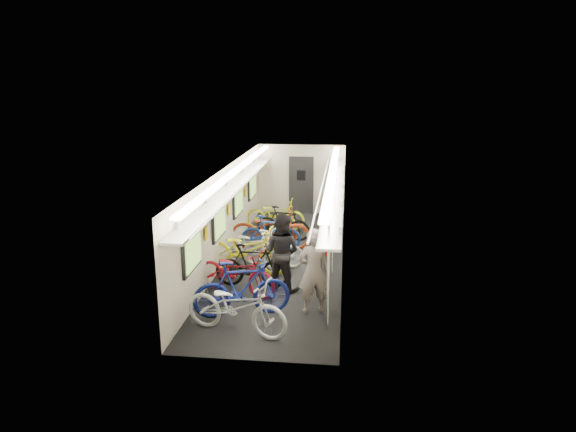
% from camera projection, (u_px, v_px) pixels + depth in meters
% --- Properties ---
extents(train_car_shell, '(10.00, 10.00, 10.00)m').
position_uv_depth(train_car_shell, '(274.00, 191.00, 13.64)').
color(train_car_shell, black).
rests_on(train_car_shell, ground).
extents(bicycle_0, '(2.13, 1.23, 1.06)m').
position_uv_depth(bicycle_0, '(236.00, 306.00, 9.32)').
color(bicycle_0, silver).
rests_on(bicycle_0, ground).
extents(bicycle_1, '(1.99, 1.08, 1.15)m').
position_uv_depth(bicycle_1, '(242.00, 289.00, 10.00)').
color(bicycle_1, navy).
rests_on(bicycle_1, ground).
extents(bicycle_2, '(2.04, 1.32, 1.01)m').
position_uv_depth(bicycle_2, '(236.00, 272.00, 11.07)').
color(bicycle_2, maroon).
rests_on(bicycle_2, ground).
extents(bicycle_3, '(1.68, 0.48, 1.01)m').
position_uv_depth(bicycle_3, '(252.00, 266.00, 11.46)').
color(bicycle_3, black).
rests_on(bicycle_3, ground).
extents(bicycle_4, '(2.26, 1.12, 1.14)m').
position_uv_depth(bicycle_4, '(245.00, 250.00, 12.32)').
color(bicycle_4, yellow).
rests_on(bicycle_4, ground).
extents(bicycle_5, '(1.61, 0.61, 0.94)m').
position_uv_depth(bicycle_5, '(273.00, 249.00, 12.71)').
color(bicycle_5, silver).
rests_on(bicycle_5, ground).
extents(bicycle_6, '(1.99, 1.37, 0.99)m').
position_uv_depth(bicycle_6, '(252.00, 246.00, 12.83)').
color(bicycle_6, silver).
rests_on(bicycle_6, ground).
extents(bicycle_7, '(1.66, 0.58, 0.98)m').
position_uv_depth(bicycle_7, '(271.00, 233.00, 13.99)').
color(bicycle_7, '#193F99').
rests_on(bicycle_7, ground).
extents(bicycle_8, '(2.24, 0.89, 1.16)m').
position_uv_depth(bicycle_8, '(270.00, 229.00, 14.05)').
color(bicycle_8, maroon).
rests_on(bicycle_8, ground).
extents(bicycle_9, '(1.69, 0.86, 0.98)m').
position_uv_depth(bicycle_9, '(283.00, 223.00, 14.96)').
color(bicycle_9, black).
rests_on(bicycle_9, ground).
extents(bicycle_10, '(1.87, 0.73, 0.97)m').
position_uv_depth(bicycle_10, '(275.00, 214.00, 15.97)').
color(bicycle_10, yellow).
rests_on(bicycle_10, ground).
extents(passenger_near, '(0.74, 0.62, 1.74)m').
position_uv_depth(passenger_near, '(313.00, 271.00, 10.10)').
color(passenger_near, slate).
rests_on(passenger_near, ground).
extents(passenger_mid, '(1.02, 0.91, 1.74)m').
position_uv_depth(passenger_mid, '(282.00, 252.00, 11.24)').
color(passenger_mid, black).
rests_on(passenger_mid, ground).
extents(backpack, '(0.29, 0.20, 0.38)m').
position_uv_depth(backpack, '(321.00, 246.00, 10.30)').
color(backpack, red).
rests_on(backpack, passenger_near).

